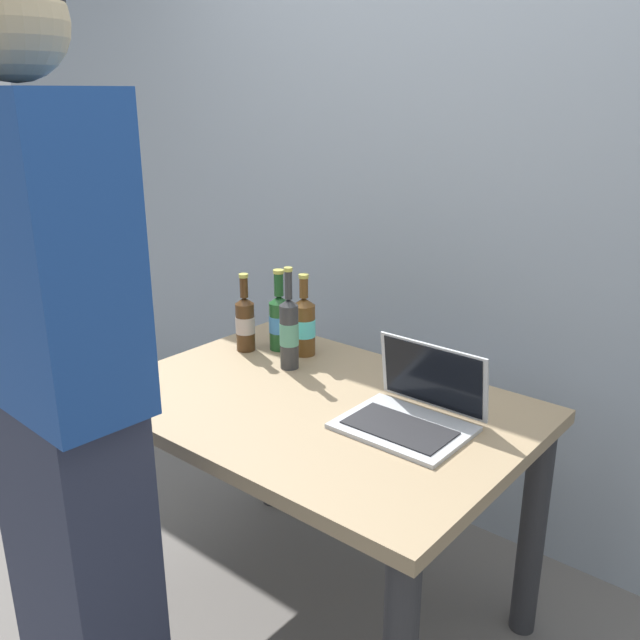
% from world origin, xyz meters
% --- Properties ---
extents(ground_plane, '(8.00, 8.00, 0.00)m').
position_xyz_m(ground_plane, '(0.00, 0.00, 0.00)').
color(ground_plane, slate).
rests_on(ground_plane, ground).
extents(desk, '(1.20, 0.84, 0.75)m').
position_xyz_m(desk, '(0.00, 0.00, 0.62)').
color(desk, '#9E8460').
rests_on(desk, ground).
extents(laptop, '(0.33, 0.29, 0.20)m').
position_xyz_m(laptop, '(0.29, 0.06, 0.79)').
color(laptop, '#B7BABC').
rests_on(laptop, desk).
extents(beer_bottle_amber, '(0.07, 0.07, 0.27)m').
position_xyz_m(beer_bottle_amber, '(-0.45, 0.16, 0.85)').
color(beer_bottle_amber, '#472B14').
rests_on(beer_bottle_amber, desk).
extents(beer_bottle_green, '(0.07, 0.07, 0.28)m').
position_xyz_m(beer_bottle_green, '(-0.37, 0.24, 0.86)').
color(beer_bottle_green, '#1E5123').
rests_on(beer_bottle_green, desk).
extents(beer_bottle_brown, '(0.06, 0.06, 0.33)m').
position_xyz_m(beer_bottle_brown, '(-0.23, 0.14, 0.88)').
color(beer_bottle_brown, '#333333').
rests_on(beer_bottle_brown, desk).
extents(beer_bottle_dark, '(0.08, 0.08, 0.28)m').
position_xyz_m(beer_bottle_dark, '(-0.27, 0.26, 0.86)').
color(beer_bottle_dark, brown).
rests_on(beer_bottle_dark, desk).
extents(person_figure, '(0.46, 0.31, 1.86)m').
position_xyz_m(person_figure, '(-0.14, -0.69, 0.95)').
color(person_figure, '#2D3347').
rests_on(person_figure, ground).
extents(back_wall, '(6.00, 0.10, 2.60)m').
position_xyz_m(back_wall, '(0.00, 0.79, 1.30)').
color(back_wall, '#99A3AD').
rests_on(back_wall, ground).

